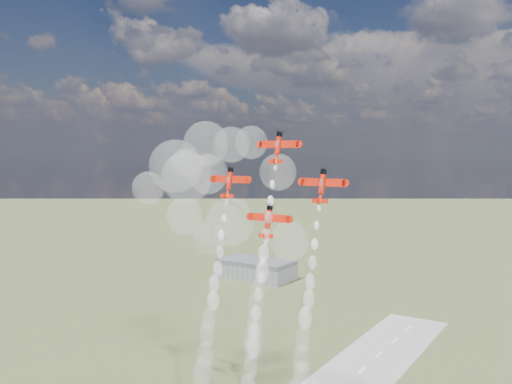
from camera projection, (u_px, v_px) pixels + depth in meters
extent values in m
cube|color=gray|center=(256.00, 271.00, 372.32)|extent=(50.00, 28.00, 10.00)
cube|color=#595B60|center=(256.00, 262.00, 371.83)|extent=(50.00, 28.00, 3.00)
cylinder|color=red|center=(278.00, 145.00, 161.26)|extent=(1.57, 2.95, 6.03)
cylinder|color=black|center=(279.00, 135.00, 161.67)|extent=(1.79, 2.01, 1.52)
cube|color=red|center=(279.00, 144.00, 161.63)|extent=(13.66, 0.79, 2.23)
cube|color=white|center=(268.00, 145.00, 163.72)|extent=(5.38, 0.18, 0.61)
cube|color=white|center=(290.00, 144.00, 159.76)|extent=(5.38, 0.18, 0.61)
cube|color=red|center=(276.00, 161.00, 160.45)|extent=(4.93, 0.43, 1.23)
cube|color=red|center=(274.00, 161.00, 159.72)|extent=(0.16, 2.20, 1.88)
ellipsoid|color=silver|center=(277.00, 145.00, 160.73)|extent=(1.23, 1.74, 2.96)
cone|color=red|center=(276.00, 159.00, 160.66)|extent=(1.57, 2.23, 3.21)
cylinder|color=red|center=(229.00, 180.00, 168.28)|extent=(1.57, 2.95, 6.03)
cylinder|color=black|center=(231.00, 170.00, 168.70)|extent=(1.79, 2.01, 1.52)
cube|color=red|center=(230.00, 179.00, 168.65)|extent=(13.66, 0.79, 2.23)
cube|color=white|center=(221.00, 179.00, 170.74)|extent=(5.38, 0.18, 0.61)
cube|color=white|center=(240.00, 180.00, 166.78)|extent=(5.38, 0.18, 0.61)
cube|color=red|center=(227.00, 196.00, 167.47)|extent=(4.93, 0.43, 1.23)
cube|color=red|center=(225.00, 196.00, 166.74)|extent=(0.16, 2.20, 1.88)
ellipsoid|color=silver|center=(228.00, 180.00, 167.75)|extent=(1.23, 1.74, 2.96)
cone|color=red|center=(227.00, 193.00, 167.68)|extent=(1.57, 2.23, 3.21)
cylinder|color=red|center=(322.00, 183.00, 151.27)|extent=(1.57, 2.95, 6.03)
cylinder|color=black|center=(323.00, 172.00, 151.69)|extent=(1.79, 2.01, 1.52)
cube|color=red|center=(323.00, 182.00, 151.65)|extent=(13.66, 0.79, 2.23)
cube|color=white|center=(311.00, 182.00, 153.74)|extent=(5.38, 0.18, 0.61)
cube|color=white|center=(335.00, 183.00, 149.78)|extent=(5.38, 0.18, 0.61)
cube|color=red|center=(320.00, 201.00, 150.46)|extent=(4.93, 0.43, 1.23)
cube|color=red|center=(318.00, 201.00, 149.73)|extent=(0.16, 2.20, 1.88)
ellipsoid|color=silver|center=(321.00, 183.00, 150.74)|extent=(1.23, 1.74, 2.96)
cone|color=red|center=(320.00, 198.00, 150.68)|extent=(1.57, 2.23, 3.21)
cylinder|color=red|center=(268.00, 219.00, 158.30)|extent=(1.57, 2.95, 6.03)
cylinder|color=black|center=(270.00, 208.00, 158.71)|extent=(1.79, 2.01, 1.52)
cube|color=red|center=(269.00, 218.00, 158.67)|extent=(13.66, 0.79, 2.23)
cube|color=white|center=(259.00, 217.00, 160.76)|extent=(5.38, 0.18, 0.61)
cube|color=white|center=(280.00, 219.00, 156.80)|extent=(5.38, 0.18, 0.61)
cube|color=red|center=(266.00, 236.00, 157.48)|extent=(4.93, 0.43, 1.23)
cube|color=red|center=(264.00, 236.00, 156.75)|extent=(0.16, 2.20, 1.88)
ellipsoid|color=silver|center=(267.00, 219.00, 157.77)|extent=(1.23, 1.74, 2.96)
cone|color=red|center=(267.00, 233.00, 157.70)|extent=(1.57, 2.23, 3.21)
sphere|color=white|center=(275.00, 168.00, 160.22)|extent=(1.03, 1.03, 1.03)
sphere|color=white|center=(272.00, 184.00, 159.56)|extent=(1.44, 1.44, 1.44)
sphere|color=white|center=(271.00, 201.00, 158.96)|extent=(1.86, 1.86, 1.86)
sphere|color=white|center=(269.00, 218.00, 158.10)|extent=(2.28, 2.28, 2.28)
sphere|color=white|center=(267.00, 236.00, 157.92)|extent=(2.70, 2.70, 2.70)
sphere|color=white|center=(264.00, 254.00, 157.07)|extent=(3.12, 3.12, 3.12)
sphere|color=white|center=(262.00, 272.00, 155.91)|extent=(3.53, 3.53, 3.53)
sphere|color=white|center=(259.00, 288.00, 155.42)|extent=(3.95, 3.95, 3.95)
sphere|color=white|center=(256.00, 305.00, 155.31)|extent=(4.37, 4.37, 4.37)
sphere|color=white|center=(255.00, 325.00, 154.22)|extent=(4.79, 4.79, 4.79)
sphere|color=white|center=(253.00, 345.00, 152.88)|extent=(5.21, 5.21, 5.21)
sphere|color=white|center=(226.00, 202.00, 167.20)|extent=(1.03, 1.03, 1.03)
sphere|color=white|center=(224.00, 218.00, 166.69)|extent=(1.44, 1.44, 1.44)
sphere|color=white|center=(221.00, 235.00, 166.17)|extent=(1.86, 1.86, 1.86)
sphere|color=white|center=(220.00, 252.00, 165.25)|extent=(2.28, 2.28, 2.28)
sphere|color=white|center=(218.00, 269.00, 164.83)|extent=(2.70, 2.70, 2.70)
sphere|color=white|center=(214.00, 284.00, 164.19)|extent=(3.12, 3.12, 3.12)
sphere|color=white|center=(213.00, 301.00, 163.53)|extent=(3.53, 3.53, 3.53)
sphere|color=white|center=(209.00, 319.00, 162.86)|extent=(3.95, 3.95, 3.95)
sphere|color=white|center=(207.00, 334.00, 162.11)|extent=(4.37, 4.37, 4.37)
sphere|color=white|center=(205.00, 354.00, 161.16)|extent=(4.79, 4.79, 4.79)
sphere|color=white|center=(203.00, 372.00, 160.43)|extent=(5.21, 5.21, 5.21)
sphere|color=white|center=(319.00, 208.00, 150.38)|extent=(1.03, 1.03, 1.03)
sphere|color=white|center=(317.00, 225.00, 149.68)|extent=(1.44, 1.44, 1.44)
sphere|color=white|center=(315.00, 244.00, 149.11)|extent=(1.86, 1.86, 1.86)
sphere|color=white|center=(312.00, 262.00, 148.42)|extent=(2.28, 2.28, 2.28)
sphere|color=white|center=(310.00, 282.00, 147.37)|extent=(2.70, 2.70, 2.70)
sphere|color=white|center=(309.00, 299.00, 147.11)|extent=(3.12, 3.12, 3.12)
sphere|color=white|center=(305.00, 318.00, 146.06)|extent=(3.53, 3.53, 3.53)
sphere|color=white|center=(303.00, 338.00, 145.86)|extent=(3.95, 3.95, 3.95)
sphere|color=white|center=(301.00, 358.00, 144.87)|extent=(4.37, 4.37, 4.37)
sphere|color=white|center=(302.00, 376.00, 144.43)|extent=(4.79, 4.79, 4.79)
sphere|color=white|center=(266.00, 242.00, 157.43)|extent=(1.03, 1.03, 1.03)
sphere|color=white|center=(263.00, 260.00, 156.63)|extent=(1.44, 1.44, 1.44)
sphere|color=white|center=(261.00, 278.00, 156.26)|extent=(1.86, 1.86, 1.86)
sphere|color=white|center=(258.00, 294.00, 155.34)|extent=(2.28, 2.28, 2.28)
sphere|color=white|center=(256.00, 313.00, 154.47)|extent=(2.70, 2.70, 2.70)
sphere|color=white|center=(254.00, 332.00, 153.52)|extent=(3.12, 3.12, 3.12)
sphere|color=white|center=(253.00, 347.00, 153.41)|extent=(3.53, 3.53, 3.53)
sphere|color=white|center=(251.00, 367.00, 152.66)|extent=(3.95, 3.95, 3.95)
sphere|color=white|center=(208.00, 174.00, 188.37)|extent=(14.03, 14.03, 14.03)
sphere|color=white|center=(251.00, 142.00, 169.65)|extent=(10.42, 10.42, 10.42)
sphere|color=white|center=(148.00, 188.00, 194.99)|extent=(11.80, 11.80, 11.80)
sphere|color=white|center=(184.00, 217.00, 189.93)|extent=(13.21, 13.21, 13.21)
sphere|color=white|center=(231.00, 145.00, 185.50)|extent=(12.38, 12.38, 12.38)
sphere|color=white|center=(278.00, 172.00, 175.79)|extent=(12.12, 12.12, 12.12)
sphere|color=white|center=(187.00, 177.00, 193.85)|extent=(18.44, 18.44, 18.44)
sphere|color=white|center=(230.00, 222.00, 177.99)|extent=(16.12, 16.12, 16.12)
sphere|color=white|center=(185.00, 162.00, 203.66)|extent=(10.77, 10.77, 10.77)
sphere|color=white|center=(206.00, 144.00, 204.18)|extent=(17.08, 17.08, 17.08)
sphere|color=white|center=(175.00, 166.00, 206.32)|extent=(20.31, 20.31, 20.31)
sphere|color=white|center=(290.00, 241.00, 188.71)|extent=(13.96, 13.96, 13.96)
sphere|color=white|center=(209.00, 239.00, 189.49)|extent=(11.60, 11.60, 11.60)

